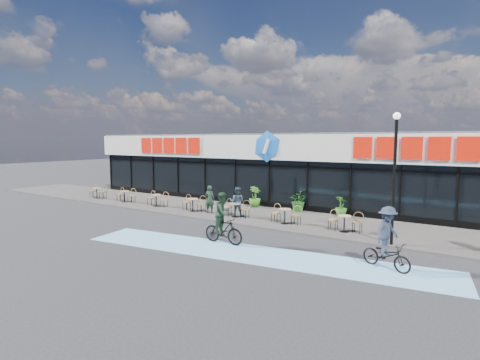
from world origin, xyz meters
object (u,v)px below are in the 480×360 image
Objects in this scene: bistro_set_0 at (98,192)px; patron_right at (237,202)px; cyclist_b at (387,243)px; patron_left at (210,199)px; cyclist_a at (223,222)px; lamp_post at (395,167)px; potted_plant_right at (341,206)px; potted_plant_left at (255,197)px; potted_plant_mid at (297,200)px.

bistro_set_0 is 11.79m from patron_right.
bistro_set_0 is 0.75× the size of cyclist_b.
cyclist_a is (4.06, -4.33, -0.01)m from patron_left.
lamp_post is 20.06m from bistro_set_0.
cyclist_b is at bearing -81.94° from lamp_post.
cyclist_a reaches higher than potted_plant_right.
cyclist_a reaches higher than cyclist_b.
potted_plant_left is at bearing -120.03° from patron_left.
potted_plant_left is 3.28m from patron_left.
cyclist_a is (-2.36, -7.54, 0.23)m from potted_plant_right.
patron_right is at bearing 155.11° from cyclist_b.
potted_plant_left reaches higher than bistro_set_0.
cyclist_b is at bearing -10.75° from bistro_set_0.
patron_right is at bearing -122.74° from potted_plant_mid.
patron_right is 0.76× the size of cyclist_a.
potted_plant_right is 0.53× the size of cyclist_b.
potted_plant_left is 3.08m from patron_right.
lamp_post is 10.17m from patron_left.
bistro_set_0 is 20.62m from cyclist_b.
potted_plant_right is 5.60m from patron_right.
patron_left is (-6.43, -3.21, 0.24)m from potted_plant_right.
potted_plant_mid is at bearing 91.76° from cyclist_a.
patron_left is at bearing 173.85° from lamp_post.
lamp_post reaches higher than cyclist_a.
potted_plant_left is at bearing 154.65° from lamp_post.
patron_left is 0.76× the size of cyclist_b.
bistro_set_0 is (-19.87, 1.07, -2.60)m from lamp_post.
cyclist_b is at bearing 148.79° from patron_left.
patron_right reaches higher than bistro_set_0.
potted_plant_mid is at bearing -142.51° from patron_right.
potted_plant_mid is at bearing -150.06° from patron_left.
cyclist_b is (6.19, 0.49, -0.00)m from cyclist_a.
bistro_set_0 is at bearing -19.34° from patron_right.
lamp_post is 4.07× the size of potted_plant_left.
bistro_set_0 is 0.73× the size of cyclist_a.
cyclist_b is (9.17, -6.93, 0.14)m from potted_plant_left.
cyclist_b is (0.39, -2.77, -2.28)m from lamp_post.
lamp_post is at bearing 152.08° from patron_right.
bistro_set_0 is 14.22m from potted_plant_mid.
cyclist_b reaches higher than potted_plant_left.
patron_left reaches higher than potted_plant_mid.
bistro_set_0 is 14.73m from cyclist_a.
patron_right is at bearing 172.34° from patron_left.
bistro_set_0 is 11.52m from potted_plant_left.
patron_right is (11.79, 0.09, 0.34)m from bistro_set_0.
bistro_set_0 is at bearing 176.92° from lamp_post.
potted_plant_right is at bearing 118.49° from cyclist_b.
cyclist_b is at bearing 4.53° from cyclist_a.
patron_right is at bearing -146.14° from potted_plant_right.
patron_right is at bearing 171.85° from lamp_post.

